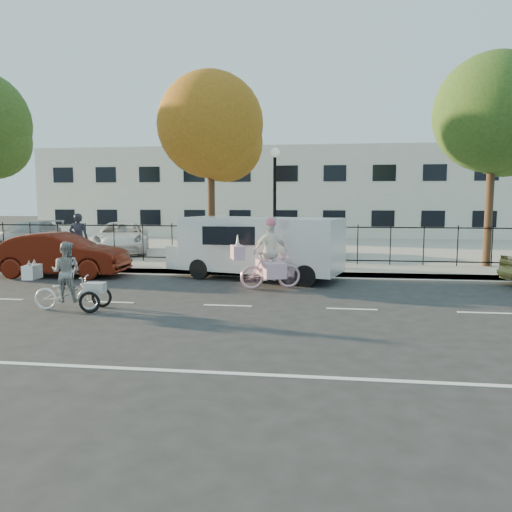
% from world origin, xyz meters
% --- Properties ---
extents(ground, '(120.00, 120.00, 0.00)m').
position_xyz_m(ground, '(0.00, 0.00, 0.00)').
color(ground, '#333334').
extents(road_markings, '(60.00, 9.52, 0.01)m').
position_xyz_m(road_markings, '(0.00, 0.00, 0.01)').
color(road_markings, silver).
rests_on(road_markings, ground).
extents(curb, '(60.00, 0.10, 0.15)m').
position_xyz_m(curb, '(0.00, 5.05, 0.07)').
color(curb, '#A8A399').
rests_on(curb, ground).
extents(sidewalk, '(60.00, 2.20, 0.15)m').
position_xyz_m(sidewalk, '(0.00, 6.10, 0.07)').
color(sidewalk, '#A8A399').
rests_on(sidewalk, ground).
extents(parking_lot, '(60.00, 15.60, 0.15)m').
position_xyz_m(parking_lot, '(0.00, 15.00, 0.07)').
color(parking_lot, '#A8A399').
rests_on(parking_lot, ground).
extents(iron_fence, '(58.00, 0.06, 1.50)m').
position_xyz_m(iron_fence, '(0.00, 7.20, 0.90)').
color(iron_fence, black).
rests_on(iron_fence, sidewalk).
extents(building, '(34.00, 10.00, 6.00)m').
position_xyz_m(building, '(0.00, 25.00, 3.00)').
color(building, silver).
rests_on(building, ground).
extents(lamppost, '(0.36, 0.36, 4.33)m').
position_xyz_m(lamppost, '(0.50, 6.80, 3.11)').
color(lamppost, black).
rests_on(lamppost, sidewalk).
extents(street_sign, '(0.85, 0.06, 1.80)m').
position_xyz_m(street_sign, '(-1.85, 6.80, 1.42)').
color(street_sign, black).
rests_on(street_sign, sidewalk).
extents(zebra_trike, '(1.89, 0.78, 1.62)m').
position_xyz_m(zebra_trike, '(-3.65, -0.95, 0.62)').
color(zebra_trike, white).
rests_on(zebra_trike, ground).
extents(unicorn_bike, '(2.11, 1.53, 2.08)m').
position_xyz_m(unicorn_bike, '(0.77, 2.48, 0.77)').
color(unicorn_bike, '#E2ACC0').
rests_on(unicorn_bike, ground).
extents(white_van, '(6.03, 3.24, 2.00)m').
position_xyz_m(white_van, '(0.20, 4.21, 1.10)').
color(white_van, white).
rests_on(white_van, ground).
extents(red_sedan, '(4.52, 1.76, 1.47)m').
position_xyz_m(red_sedan, '(-6.47, 3.89, 0.73)').
color(red_sedan, '#501309').
rests_on(red_sedan, ground).
extents(pedestrian, '(0.78, 0.60, 1.92)m').
position_xyz_m(pedestrian, '(-6.96, 6.15, 1.11)').
color(pedestrian, black).
rests_on(pedestrian, sidewalk).
extents(lot_car_a, '(2.72, 5.12, 1.41)m').
position_xyz_m(lot_car_a, '(-11.57, 10.23, 0.86)').
color(lot_car_a, '#9CA0A4').
rests_on(lot_car_a, parking_lot).
extents(lot_car_b, '(3.80, 5.51, 1.40)m').
position_xyz_m(lot_car_b, '(-6.85, 10.00, 0.85)').
color(lot_car_b, white).
rests_on(lot_car_b, parking_lot).
extents(lot_car_c, '(2.01, 3.76, 1.18)m').
position_xyz_m(lot_car_c, '(0.34, 10.08, 0.74)').
color(lot_car_c, '#45464C').
rests_on(lot_car_c, parking_lot).
extents(lot_car_d, '(1.59, 3.81, 1.29)m').
position_xyz_m(lot_car_d, '(2.45, 9.73, 0.79)').
color(lot_car_d, '#979A9E').
rests_on(lot_car_d, parking_lot).
extents(tree_mid, '(4.07, 4.07, 7.46)m').
position_xyz_m(tree_mid, '(-1.88, 7.36, 5.22)').
color(tree_mid, '#442D1D').
rests_on(tree_mid, ground).
extents(tree_east, '(4.24, 4.24, 7.77)m').
position_xyz_m(tree_east, '(8.41, 7.42, 5.44)').
color(tree_east, '#442D1D').
rests_on(tree_east, ground).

